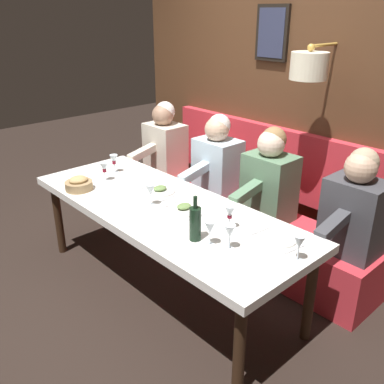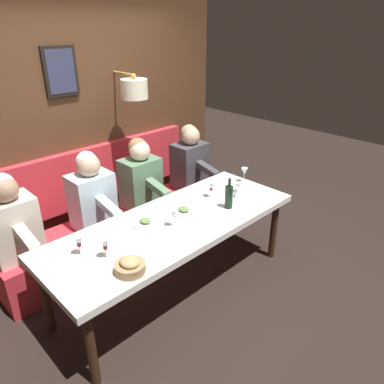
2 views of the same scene
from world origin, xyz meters
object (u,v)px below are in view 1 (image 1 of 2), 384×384
object	(u,v)px
diner_near	(269,178)
wine_glass_5	(150,191)
wine_glass_4	(114,160)
bread_bowl	(79,184)
wine_glass_0	(230,213)
wine_glass_6	(210,228)
diner_far	(164,143)
diner_nearest	(355,207)
wine_bottle	(195,223)
wine_glass_1	(104,168)
wine_glass_3	(230,232)
diner_middle	(217,160)
wine_glass_2	(299,243)
dining_table	(163,213)

from	to	relation	value
diner_near	wine_glass_5	xyz separation A→B (m)	(-0.94, 0.37, 0.04)
wine_glass_4	bread_bowl	bearing A→B (deg)	-161.41
diner_near	wine_glass_5	distance (m)	1.01
wine_glass_0	wine_glass_6	size ratio (longest dim) A/B	1.00
diner_far	diner_nearest	bearing A→B (deg)	-90.00
wine_glass_4	wine_bottle	bearing A→B (deg)	-102.07
wine_glass_1	wine_glass_3	bearing A→B (deg)	-91.86
diner_middle	wine_glass_0	world-z (taller)	diner_middle
wine_glass_1	wine_glass_2	distance (m)	1.85
diner_middle	wine_glass_1	xyz separation A→B (m)	(-0.93, 0.43, 0.04)
wine_glass_4	bread_bowl	world-z (taller)	wine_glass_4
wine_glass_4	wine_glass_6	xyz separation A→B (m)	(-0.28, -1.49, 0.00)
diner_far	wine_glass_2	world-z (taller)	diner_far
dining_table	diner_nearest	bearing A→B (deg)	-50.09
dining_table	diner_nearest	size ratio (longest dim) A/B	3.02
wine_glass_0	wine_bottle	xyz separation A→B (m)	(-0.27, 0.05, 0.00)
diner_middle	bread_bowl	distance (m)	1.26
diner_far	wine_glass_5	world-z (taller)	diner_far
diner_middle	wine_glass_5	xyz separation A→B (m)	(-0.94, -0.23, 0.04)
dining_table	diner_middle	world-z (taller)	diner_middle
diner_middle	bread_bowl	size ratio (longest dim) A/B	3.60
wine_glass_3	bread_bowl	world-z (taller)	wine_glass_3
wine_glass_1	wine_glass_2	size ratio (longest dim) A/B	1.00
diner_nearest	wine_glass_2	size ratio (longest dim) A/B	4.82
bread_bowl	dining_table	bearing A→B (deg)	-66.20
wine_glass_0	wine_glass_3	size ratio (longest dim) A/B	1.00
wine_glass_2	wine_glass_5	bearing A→B (deg)	97.82
dining_table	wine_bottle	distance (m)	0.59
wine_glass_0	diner_middle	bearing A→B (deg)	48.31
wine_glass_6	diner_far	bearing A→B (deg)	58.89
wine_glass_4	wine_bottle	distance (m)	1.41
diner_far	wine_glass_0	xyz separation A→B (m)	(-0.78, -1.64, 0.04)
dining_table	wine_glass_2	size ratio (longest dim) A/B	14.55
wine_glass_6	wine_glass_3	bearing A→B (deg)	-64.48
wine_glass_0	bread_bowl	size ratio (longest dim) A/B	0.75
dining_table	wine_glass_4	distance (m)	0.87
diner_far	bread_bowl	distance (m)	1.24
bread_bowl	diner_middle	bearing A→B (deg)	-18.64
dining_table	diner_far	size ratio (longest dim) A/B	3.02
wine_glass_0	wine_glass_6	bearing A→B (deg)	-165.37
wine_glass_0	wine_glass_3	xyz separation A→B (m)	(-0.19, -0.18, 0.00)
wine_glass_2	wine_glass_6	xyz separation A→B (m)	(-0.25, 0.47, 0.00)
diner_near	wine_glass_2	bearing A→B (deg)	-133.73
diner_nearest	wine_glass_5	distance (m)	1.46
diner_far	wine_glass_3	distance (m)	2.07
wine_glass_3	wine_glass_6	distance (m)	0.13
diner_far	wine_glass_4	world-z (taller)	diner_far
diner_near	diner_far	distance (m)	1.36
wine_glass_2	wine_glass_0	bearing A→B (deg)	90.36
diner_far	bread_bowl	size ratio (longest dim) A/B	3.60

